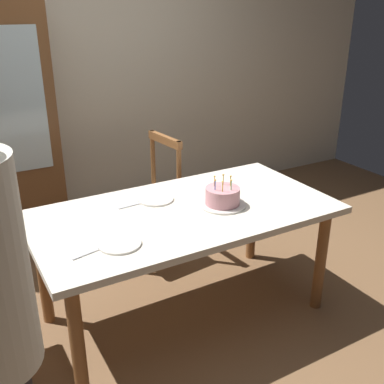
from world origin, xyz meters
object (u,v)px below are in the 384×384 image
Objects in this scene: plate_far_side at (156,199)px; chair_spindle_back at (148,202)px; dining_table at (185,222)px; plate_near_celebrant at (119,244)px; birthday_cake at (223,197)px.

plate_far_side is 0.23× the size of chair_spindle_back.
plate_far_side reaches higher than dining_table.
plate_near_celebrant is at bearing -133.75° from plate_far_side.
dining_table is 0.27m from birthday_cake.
plate_near_celebrant and plate_far_side have the same top height.
chair_spindle_back is (0.11, 0.79, -0.20)m from dining_table.
birthday_cake is at bearing -15.77° from dining_table.
plate_far_side is (-0.09, 0.21, 0.09)m from dining_table.
dining_table is 0.82m from chair_spindle_back.
birthday_cake is 0.29× the size of chair_spindle_back.
plate_near_celebrant is at bearing -156.86° from dining_table.
chair_spindle_back is (-0.11, 0.85, -0.33)m from birthday_cake.
plate_far_side is at bearing 46.25° from plate_near_celebrant.
birthday_cake is (0.22, -0.06, 0.14)m from dining_table.
plate_near_celebrant is 1.19m from chair_spindle_back.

